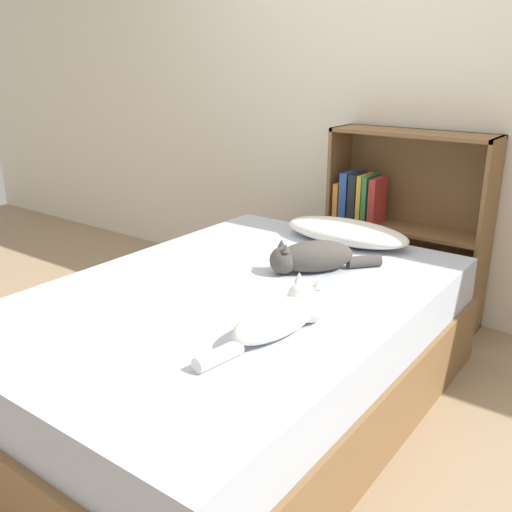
{
  "coord_description": "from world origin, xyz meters",
  "views": [
    {
      "loc": [
        1.3,
        -1.61,
        1.37
      ],
      "look_at": [
        0.0,
        0.15,
        0.61
      ],
      "focal_mm": 40.0,
      "sensor_mm": 36.0,
      "label": 1
    }
  ],
  "objects_px": {
    "bed": "(235,349)",
    "bookshelf": "(401,221)",
    "pillow": "(346,232)",
    "cat_dark": "(311,257)",
    "cat_light": "(286,314)"
  },
  "relations": [
    {
      "from": "bed",
      "to": "cat_light",
      "type": "height_order",
      "value": "cat_light"
    },
    {
      "from": "cat_dark",
      "to": "bed",
      "type": "bearing_deg",
      "value": 19.53
    },
    {
      "from": "bookshelf",
      "to": "cat_light",
      "type": "bearing_deg",
      "value": -81.89
    },
    {
      "from": "bed",
      "to": "cat_light",
      "type": "xyz_separation_m",
      "value": [
        0.36,
        -0.18,
        0.32
      ]
    },
    {
      "from": "cat_light",
      "to": "cat_dark",
      "type": "height_order",
      "value": "cat_light"
    },
    {
      "from": "cat_light",
      "to": "cat_dark",
      "type": "relative_size",
      "value": 1.36
    },
    {
      "from": "bed",
      "to": "bookshelf",
      "type": "distance_m",
      "value": 1.3
    },
    {
      "from": "cat_dark",
      "to": "bookshelf",
      "type": "height_order",
      "value": "bookshelf"
    },
    {
      "from": "bed",
      "to": "pillow",
      "type": "relative_size",
      "value": 3.06
    },
    {
      "from": "pillow",
      "to": "bookshelf",
      "type": "height_order",
      "value": "bookshelf"
    },
    {
      "from": "pillow",
      "to": "bookshelf",
      "type": "xyz_separation_m",
      "value": [
        0.09,
        0.45,
        -0.03
      ]
    },
    {
      "from": "bed",
      "to": "pillow",
      "type": "xyz_separation_m",
      "value": [
        0.06,
        0.81,
        0.32
      ]
    },
    {
      "from": "cat_light",
      "to": "bookshelf",
      "type": "height_order",
      "value": "bookshelf"
    },
    {
      "from": "pillow",
      "to": "cat_light",
      "type": "relative_size",
      "value": 1.13
    },
    {
      "from": "pillow",
      "to": "cat_dark",
      "type": "xyz_separation_m",
      "value": [
        0.07,
        -0.45,
        0.01
      ]
    }
  ]
}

